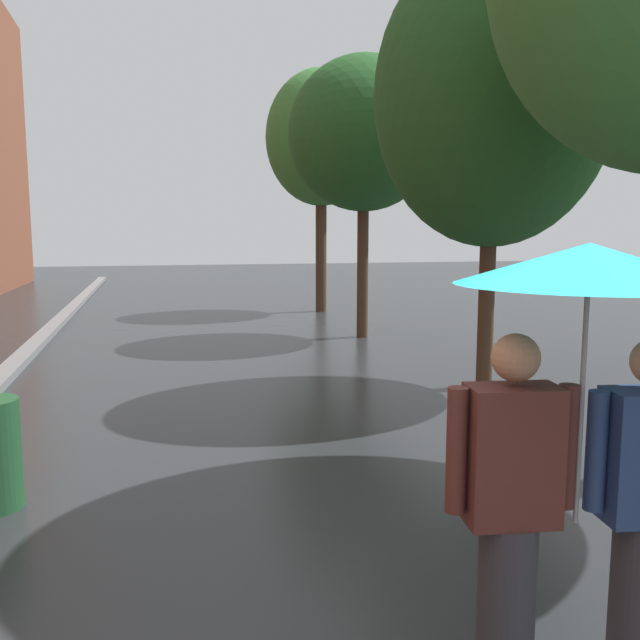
# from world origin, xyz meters

# --- Properties ---
(kerb_strip) EXTENTS (0.30, 36.00, 0.12)m
(kerb_strip) POSITION_xyz_m (-3.20, 10.00, 0.06)
(kerb_strip) COLOR slate
(kerb_strip) RESTS_ON ground
(street_tree_1) EXTENTS (3.09, 3.09, 5.81)m
(street_tree_1) POSITION_xyz_m (3.26, 5.47, 3.85)
(street_tree_1) COLOR #473323
(street_tree_1) RESTS_ON ground
(street_tree_2) EXTENTS (2.93, 2.93, 5.45)m
(street_tree_2) POSITION_xyz_m (2.96, 9.95, 3.95)
(street_tree_2) COLOR #473323
(street_tree_2) RESTS_ON ground
(street_tree_3) EXTENTS (2.85, 2.85, 6.21)m
(street_tree_3) POSITION_xyz_m (3.23, 14.33, 4.46)
(street_tree_3) COLOR #473323
(street_tree_3) RESTS_ON ground
(couple_under_umbrella) EXTENTS (1.22, 1.15, 2.06)m
(couple_under_umbrella) POSITION_xyz_m (0.71, -0.10, 1.39)
(couple_under_umbrella) COLOR #2D2D33
(couple_under_umbrella) RESTS_ON ground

